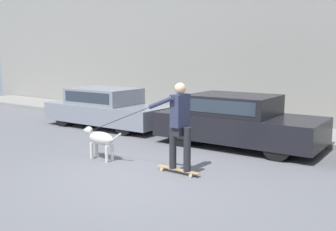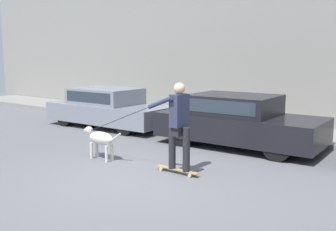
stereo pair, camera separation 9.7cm
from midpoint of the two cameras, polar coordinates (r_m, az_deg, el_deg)
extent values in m
plane|color=slate|center=(7.66, -4.08, -8.96)|extent=(36.00, 36.00, 0.00)
cube|color=gray|center=(13.29, 15.65, 9.88)|extent=(32.00, 0.30, 5.31)
cube|color=gray|center=(12.31, 13.02, -2.03)|extent=(30.00, 2.23, 0.14)
cylinder|color=black|center=(12.67, -2.21, -0.44)|extent=(0.61, 0.22, 0.60)
cylinder|color=black|center=(11.54, -6.64, -1.41)|extent=(0.61, 0.22, 0.60)
cylinder|color=black|center=(14.40, -10.64, 0.53)|extent=(0.61, 0.22, 0.60)
cylinder|color=black|center=(13.41, -15.15, -0.23)|extent=(0.61, 0.22, 0.60)
cube|color=gray|center=(12.93, -8.88, 0.40)|extent=(4.30, 1.84, 0.57)
cube|color=gray|center=(12.98, -9.48, 2.81)|extent=(2.22, 1.61, 0.50)
cube|color=#28333D|center=(12.44, -11.99, 2.60)|extent=(1.91, 0.07, 0.32)
cylinder|color=black|center=(10.51, 18.13, -2.61)|extent=(0.67, 0.22, 0.67)
cylinder|color=black|center=(9.05, 15.28, -4.30)|extent=(0.67, 0.22, 0.67)
cylinder|color=black|center=(11.48, 5.74, -1.28)|extent=(0.67, 0.22, 0.67)
cylinder|color=black|center=(10.16, 1.45, -2.56)|extent=(0.67, 0.22, 0.67)
cube|color=black|center=(10.19, 9.96, -1.61)|extent=(4.21, 1.94, 0.63)
cube|color=black|center=(10.18, 9.20, 1.61)|extent=(2.17, 1.69, 0.50)
cube|color=#28333D|center=(9.45, 7.07, 1.25)|extent=(1.86, 0.07, 0.32)
cylinder|color=beige|center=(9.11, -11.36, -5.04)|extent=(0.07, 0.07, 0.37)
cylinder|color=beige|center=(9.21, -10.60, -4.86)|extent=(0.07, 0.07, 0.37)
cylinder|color=beige|center=(8.74, -9.20, -5.57)|extent=(0.07, 0.07, 0.37)
cylinder|color=beige|center=(8.85, -8.43, -5.37)|extent=(0.07, 0.07, 0.37)
ellipsoid|color=beige|center=(8.91, -9.97, -3.28)|extent=(0.73, 0.32, 0.29)
sphere|color=beige|center=(9.19, -11.72, -2.13)|extent=(0.18, 0.18, 0.18)
cylinder|color=beige|center=(9.25, -12.04, -2.15)|extent=(0.10, 0.08, 0.08)
cylinder|color=beige|center=(8.55, -7.86, -3.14)|extent=(0.29, 0.05, 0.22)
cylinder|color=beige|center=(8.04, -1.30, -7.82)|extent=(0.07, 0.03, 0.07)
cylinder|color=beige|center=(8.15, -0.65, -7.58)|extent=(0.07, 0.03, 0.07)
cylinder|color=beige|center=(7.64, 2.91, -8.73)|extent=(0.07, 0.03, 0.07)
cylinder|color=beige|center=(7.76, 3.54, -8.46)|extent=(0.07, 0.03, 0.07)
cube|color=#A88456|center=(7.88, 1.07, -7.85)|extent=(0.98, 0.13, 0.02)
cylinder|color=#232328|center=(7.84, 0.35, -4.59)|extent=(0.14, 0.14, 0.87)
cylinder|color=#232328|center=(7.64, 2.43, -4.95)|extent=(0.14, 0.14, 0.87)
cube|color=#232328|center=(7.66, 1.39, -2.24)|extent=(0.18, 0.32, 0.17)
cube|color=#2D334C|center=(7.60, 1.40, 0.75)|extent=(0.21, 0.41, 0.63)
sphere|color=tan|center=(7.55, 1.41, 3.95)|extent=(0.22, 0.22, 0.22)
cylinder|color=#2D334C|center=(7.80, 2.46, 0.70)|extent=(0.09, 0.09, 0.60)
cylinder|color=#2D334C|center=(7.55, -1.39, 1.90)|extent=(0.60, 0.11, 0.30)
cylinder|color=black|center=(8.44, -7.72, -0.67)|extent=(1.87, 0.08, 0.74)
cylinder|color=red|center=(15.63, -14.49, 1.00)|extent=(0.17, 0.17, 0.57)
sphere|color=red|center=(15.59, -14.54, 2.20)|extent=(0.18, 0.18, 0.18)
camera|label=1|loc=(0.05, -90.31, -0.05)|focal=42.00mm
camera|label=2|loc=(0.05, 89.69, 0.05)|focal=42.00mm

